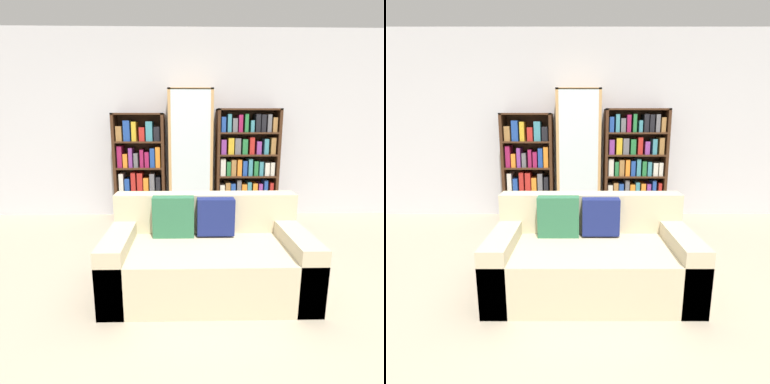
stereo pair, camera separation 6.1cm
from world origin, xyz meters
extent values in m
plane|color=tan|center=(0.00, 0.00, 0.00)|extent=(16.00, 16.00, 0.00)
cube|color=silver|center=(0.00, 2.55, 1.35)|extent=(7.15, 0.06, 2.70)
cube|color=beige|center=(0.14, 0.31, 0.20)|extent=(1.65, 0.88, 0.41)
cube|color=beige|center=(0.14, 0.65, 0.59)|extent=(1.65, 0.20, 0.35)
cube|color=beige|center=(-0.58, 0.31, 0.26)|extent=(0.20, 0.88, 0.53)
cube|color=beige|center=(0.87, 0.31, 0.26)|extent=(0.20, 0.88, 0.53)
cube|color=#2D6B47|center=(-0.14, 0.49, 0.59)|extent=(0.36, 0.12, 0.36)
cube|color=navy|center=(0.23, 0.49, 0.59)|extent=(0.32, 0.12, 0.32)
cube|color=#3D2314|center=(-1.04, 2.34, 0.77)|extent=(0.04, 0.32, 1.53)
cube|color=#3D2314|center=(-0.36, 2.34, 0.77)|extent=(0.04, 0.32, 1.53)
cube|color=#3D2314|center=(-0.70, 2.34, 1.52)|extent=(0.72, 0.32, 0.02)
cube|color=#3D2314|center=(-0.70, 2.34, 0.01)|extent=(0.72, 0.32, 0.02)
cube|color=#3D2314|center=(-0.70, 2.49, 0.77)|extent=(0.72, 0.01, 1.53)
cube|color=#3D2314|center=(-0.70, 2.34, 0.40)|extent=(0.64, 0.32, 0.02)
cube|color=#3D2314|center=(-0.70, 2.34, 0.77)|extent=(0.64, 0.32, 0.02)
cube|color=#3D2314|center=(-0.70, 2.34, 1.14)|extent=(0.64, 0.32, 0.02)
cube|color=#8E1947|center=(-0.97, 2.33, 0.13)|extent=(0.07, 0.24, 0.21)
cube|color=orange|center=(-0.88, 2.33, 0.15)|extent=(0.08, 0.24, 0.25)
cube|color=#5B5B60|center=(-0.79, 2.33, 0.14)|extent=(0.06, 0.24, 0.22)
cube|color=gold|center=(-0.70, 2.33, 0.16)|extent=(0.08, 0.24, 0.28)
cube|color=#1E4293|center=(-0.61, 2.33, 0.17)|extent=(0.06, 0.24, 0.29)
cube|color=black|center=(-0.52, 2.33, 0.14)|extent=(0.05, 0.24, 0.23)
cube|color=#8E1947|center=(-0.43, 2.33, 0.15)|extent=(0.06, 0.24, 0.26)
cube|color=beige|center=(-0.96, 2.33, 0.55)|extent=(0.06, 0.24, 0.28)
cube|color=#1E4293|center=(-0.88, 2.33, 0.51)|extent=(0.07, 0.24, 0.20)
cube|color=#AD231E|center=(-0.79, 2.33, 0.56)|extent=(0.06, 0.24, 0.30)
cube|color=#AD231E|center=(-0.70, 2.33, 0.55)|extent=(0.08, 0.24, 0.29)
cube|color=orange|center=(-0.61, 2.33, 0.52)|extent=(0.07, 0.24, 0.22)
cube|color=#5B5B60|center=(-0.52, 2.33, 0.55)|extent=(0.07, 0.24, 0.28)
cube|color=black|center=(-0.44, 2.33, 0.52)|extent=(0.06, 0.24, 0.23)
cube|color=#8E1947|center=(-0.97, 2.33, 0.93)|extent=(0.06, 0.24, 0.30)
cube|color=orange|center=(-0.89, 2.33, 0.87)|extent=(0.06, 0.24, 0.19)
cube|color=#7A3384|center=(-0.82, 2.33, 0.92)|extent=(0.05, 0.24, 0.28)
cube|color=#5B5B60|center=(-0.74, 2.33, 0.88)|extent=(0.06, 0.24, 0.20)
cube|color=#8E1947|center=(-0.66, 2.33, 0.90)|extent=(0.05, 0.24, 0.25)
cube|color=#8E1947|center=(-0.59, 2.33, 0.89)|extent=(0.06, 0.24, 0.22)
cube|color=#1E4293|center=(-0.51, 2.33, 0.91)|extent=(0.06, 0.24, 0.27)
cube|color=orange|center=(-0.43, 2.33, 0.92)|extent=(0.07, 0.24, 0.29)
cube|color=olive|center=(-0.96, 2.33, 1.25)|extent=(0.08, 0.24, 0.21)
cube|color=#1E4293|center=(-0.85, 2.33, 1.29)|extent=(0.09, 0.24, 0.28)
cube|color=gold|center=(-0.75, 2.33, 1.28)|extent=(0.06, 0.24, 0.27)
cube|color=#AD231E|center=(-0.65, 2.33, 1.25)|extent=(0.08, 0.24, 0.19)
cube|color=teal|center=(-0.54, 2.33, 1.28)|extent=(0.09, 0.24, 0.27)
cube|color=black|center=(-0.44, 2.33, 1.25)|extent=(0.08, 0.24, 0.20)
cube|color=tan|center=(-0.25, 2.32, 0.93)|extent=(0.04, 0.36, 1.86)
cube|color=tan|center=(0.32, 2.32, 0.93)|extent=(0.04, 0.36, 1.86)
cube|color=tan|center=(0.04, 2.32, 1.85)|extent=(0.62, 0.36, 0.02)
cube|color=tan|center=(0.04, 2.32, 0.01)|extent=(0.62, 0.36, 0.02)
cube|color=tan|center=(0.04, 2.49, 0.93)|extent=(0.62, 0.01, 1.86)
cube|color=silver|center=(0.04, 2.14, 0.93)|extent=(0.54, 0.01, 1.83)
cube|color=tan|center=(0.04, 2.32, 0.33)|extent=(0.54, 0.32, 0.02)
cube|color=tan|center=(0.04, 2.32, 0.63)|extent=(0.54, 0.32, 0.02)
cube|color=tan|center=(0.04, 2.32, 0.93)|extent=(0.54, 0.32, 0.02)
cube|color=tan|center=(0.04, 2.32, 1.23)|extent=(0.54, 0.32, 0.02)
cube|color=tan|center=(0.04, 2.32, 1.53)|extent=(0.54, 0.32, 0.02)
cylinder|color=silver|center=(-0.17, 2.30, 0.07)|extent=(0.01, 0.01, 0.09)
cone|color=silver|center=(-0.17, 2.30, 0.16)|extent=(0.06, 0.06, 0.11)
cylinder|color=silver|center=(-0.09, 2.32, 0.07)|extent=(0.01, 0.01, 0.09)
cone|color=silver|center=(-0.09, 2.32, 0.16)|extent=(0.06, 0.06, 0.11)
cylinder|color=silver|center=(-0.01, 2.31, 0.07)|extent=(0.01, 0.01, 0.09)
cone|color=silver|center=(-0.01, 2.31, 0.16)|extent=(0.06, 0.06, 0.11)
cylinder|color=silver|center=(0.08, 2.33, 0.07)|extent=(0.01, 0.01, 0.09)
cone|color=silver|center=(0.08, 2.33, 0.16)|extent=(0.06, 0.06, 0.11)
cylinder|color=silver|center=(0.16, 2.32, 0.07)|extent=(0.01, 0.01, 0.09)
cone|color=silver|center=(0.16, 2.32, 0.16)|extent=(0.06, 0.06, 0.11)
cylinder|color=silver|center=(0.24, 2.33, 0.07)|extent=(0.01, 0.01, 0.09)
cone|color=silver|center=(0.24, 2.33, 0.16)|extent=(0.06, 0.06, 0.11)
cylinder|color=silver|center=(-0.16, 2.32, 0.38)|extent=(0.01, 0.01, 0.09)
cone|color=silver|center=(-0.16, 2.32, 0.48)|extent=(0.07, 0.07, 0.11)
cylinder|color=silver|center=(-0.06, 2.31, 0.38)|extent=(0.01, 0.01, 0.09)
cone|color=silver|center=(-0.06, 2.31, 0.48)|extent=(0.07, 0.07, 0.11)
cylinder|color=silver|center=(0.04, 2.30, 0.38)|extent=(0.01, 0.01, 0.09)
cone|color=silver|center=(0.04, 2.30, 0.48)|extent=(0.07, 0.07, 0.11)
cylinder|color=silver|center=(0.13, 2.33, 0.38)|extent=(0.01, 0.01, 0.09)
cone|color=silver|center=(0.13, 2.33, 0.48)|extent=(0.07, 0.07, 0.11)
cylinder|color=silver|center=(0.23, 2.31, 0.38)|extent=(0.01, 0.01, 0.09)
cone|color=silver|center=(0.23, 2.31, 0.48)|extent=(0.07, 0.07, 0.11)
cylinder|color=silver|center=(-0.16, 2.33, 0.68)|extent=(0.01, 0.01, 0.08)
cone|color=silver|center=(-0.16, 2.33, 0.76)|extent=(0.07, 0.07, 0.09)
cylinder|color=silver|center=(-0.06, 2.32, 0.68)|extent=(0.01, 0.01, 0.08)
cone|color=silver|center=(-0.06, 2.32, 0.76)|extent=(0.07, 0.07, 0.09)
cylinder|color=silver|center=(0.04, 2.31, 0.68)|extent=(0.01, 0.01, 0.08)
cone|color=silver|center=(0.04, 2.31, 0.76)|extent=(0.07, 0.07, 0.09)
cylinder|color=silver|center=(0.13, 2.33, 0.68)|extent=(0.01, 0.01, 0.08)
cone|color=silver|center=(0.13, 2.33, 0.76)|extent=(0.07, 0.07, 0.09)
cylinder|color=silver|center=(0.23, 2.30, 0.68)|extent=(0.01, 0.01, 0.08)
cone|color=silver|center=(0.23, 2.30, 0.76)|extent=(0.07, 0.07, 0.09)
cylinder|color=silver|center=(-0.13, 2.32, 0.98)|extent=(0.01, 0.01, 0.07)
cone|color=silver|center=(-0.13, 2.32, 1.06)|extent=(0.09, 0.09, 0.09)
cylinder|color=silver|center=(0.04, 2.33, 0.98)|extent=(0.01, 0.01, 0.07)
cone|color=silver|center=(0.04, 2.33, 1.06)|extent=(0.09, 0.09, 0.09)
cylinder|color=silver|center=(0.20, 2.30, 0.98)|extent=(0.01, 0.01, 0.07)
cone|color=silver|center=(0.20, 2.30, 1.06)|extent=(0.09, 0.09, 0.09)
cylinder|color=silver|center=(-0.16, 2.33, 1.29)|extent=(0.01, 0.01, 0.09)
cone|color=silver|center=(-0.16, 2.33, 1.38)|extent=(0.07, 0.07, 0.11)
cylinder|color=silver|center=(-0.06, 2.32, 1.29)|extent=(0.01, 0.01, 0.09)
cone|color=silver|center=(-0.06, 2.32, 1.38)|extent=(0.07, 0.07, 0.11)
cylinder|color=silver|center=(0.04, 2.30, 1.29)|extent=(0.01, 0.01, 0.09)
cone|color=silver|center=(0.04, 2.30, 1.38)|extent=(0.07, 0.07, 0.11)
cylinder|color=silver|center=(0.13, 2.30, 1.29)|extent=(0.01, 0.01, 0.09)
cone|color=silver|center=(0.13, 2.30, 1.38)|extent=(0.07, 0.07, 0.11)
cylinder|color=silver|center=(0.23, 2.34, 1.29)|extent=(0.01, 0.01, 0.09)
cone|color=silver|center=(0.23, 2.34, 1.38)|extent=(0.07, 0.07, 0.11)
cylinder|color=silver|center=(-0.13, 2.32, 1.59)|extent=(0.01, 0.01, 0.08)
cone|color=silver|center=(-0.13, 2.32, 1.68)|extent=(0.09, 0.09, 0.10)
cylinder|color=silver|center=(0.04, 2.31, 1.59)|extent=(0.01, 0.01, 0.08)
cone|color=silver|center=(0.04, 2.31, 1.68)|extent=(0.09, 0.09, 0.10)
cylinder|color=silver|center=(0.20, 2.31, 1.59)|extent=(0.01, 0.01, 0.08)
cone|color=silver|center=(0.20, 2.31, 1.68)|extent=(0.09, 0.09, 0.10)
cube|color=#3D2314|center=(0.43, 2.34, 0.80)|extent=(0.04, 0.32, 1.59)
cube|color=#3D2314|center=(1.28, 2.34, 0.80)|extent=(0.04, 0.32, 1.59)
cube|color=#3D2314|center=(0.86, 2.34, 1.58)|extent=(0.90, 0.32, 0.02)
cube|color=#3D2314|center=(0.86, 2.34, 0.01)|extent=(0.90, 0.32, 0.02)
cube|color=#3D2314|center=(0.86, 2.49, 0.80)|extent=(0.90, 0.01, 1.59)
cube|color=#3D2314|center=(0.86, 2.34, 0.33)|extent=(0.82, 0.32, 0.02)
cube|color=#3D2314|center=(0.86, 2.34, 0.64)|extent=(0.82, 0.32, 0.02)
cube|color=#3D2314|center=(0.86, 2.34, 0.95)|extent=(0.82, 0.32, 0.02)
cube|color=#3D2314|center=(0.86, 2.34, 1.26)|extent=(0.82, 0.32, 0.02)
cube|color=#7A3384|center=(0.50, 2.33, 0.12)|extent=(0.06, 0.24, 0.19)
cube|color=gold|center=(0.59, 2.33, 0.12)|extent=(0.07, 0.24, 0.19)
cube|color=black|center=(0.68, 2.33, 0.13)|extent=(0.07, 0.24, 0.22)
cube|color=teal|center=(0.77, 2.33, 0.12)|extent=(0.06, 0.24, 0.20)
cube|color=orange|center=(0.85, 2.33, 0.15)|extent=(0.06, 0.24, 0.25)
cube|color=teal|center=(0.94, 2.33, 0.11)|extent=(0.06, 0.24, 0.18)
cube|color=#237038|center=(1.04, 2.33, 0.13)|extent=(0.07, 0.24, 0.22)
cube|color=#1E4293|center=(1.12, 2.33, 0.12)|extent=(0.06, 0.24, 0.19)
cube|color=orange|center=(1.20, 2.33, 0.12)|extent=(0.07, 0.24, 0.20)
cube|color=beige|center=(0.50, 2.33, 0.43)|extent=(0.07, 0.24, 0.17)
cube|color=olive|center=(0.58, 2.33, 0.45)|extent=(0.07, 0.24, 0.21)
cube|color=#1E4293|center=(0.66, 2.33, 0.44)|extent=(0.07, 0.24, 0.19)
cube|color=#5B5B60|center=(0.74, 2.33, 0.47)|extent=(0.06, 0.24, 0.25)
cube|color=orange|center=(0.82, 2.33, 0.44)|extent=(0.07, 0.24, 0.18)
cube|color=teal|center=(0.89, 2.33, 0.45)|extent=(0.06, 0.24, 0.22)
cube|color=orange|center=(0.98, 2.33, 0.44)|extent=(0.07, 0.24, 0.20)
cube|color=#7A3384|center=(1.06, 2.33, 0.44)|extent=(0.06, 0.24, 0.19)
cube|color=#1E4293|center=(1.13, 2.33, 0.47)|extent=(0.05, 0.24, 0.24)
cube|color=#AD231E|center=(1.22, 2.33, 0.45)|extent=(0.05, 0.24, 0.20)
cube|color=beige|center=(0.50, 2.33, 0.78)|extent=(0.07, 0.24, 0.25)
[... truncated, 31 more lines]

